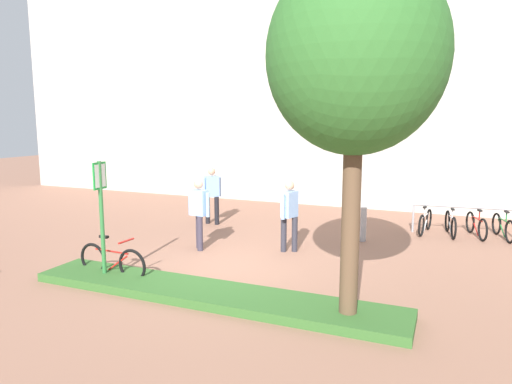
{
  "coord_description": "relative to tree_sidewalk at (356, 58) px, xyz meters",
  "views": [
    {
      "loc": [
        4.31,
        -8.61,
        3.14
      ],
      "look_at": [
        -0.21,
        2.1,
        1.32
      ],
      "focal_mm": 32.44,
      "sensor_mm": 36.0,
      "label": 1
    }
  ],
  "objects": [
    {
      "name": "person_shirt_white",
      "position": [
        -4.21,
        2.71,
        -3.04
      ],
      "size": [
        0.61,
        0.35,
        1.72
      ],
      "color": "#383342",
      "rests_on": "ground"
    },
    {
      "name": "planter_strip",
      "position": [
        -2.49,
        0.01,
        -3.95
      ],
      "size": [
        7.0,
        1.1,
        0.16
      ],
      "primitive_type": "cube",
      "color": "#336028",
      "rests_on": "ground"
    },
    {
      "name": "person_casual_tan",
      "position": [
        -5.24,
        5.3,
        -3.04
      ],
      "size": [
        0.46,
        0.5,
        1.72
      ],
      "color": "black",
      "rests_on": "ground"
    },
    {
      "name": "ground_plane",
      "position": [
        -2.97,
        1.72,
        -4.03
      ],
      "size": [
        60.0,
        60.0,
        0.0
      ],
      "primitive_type": "plane",
      "color": "#936651"
    },
    {
      "name": "bike_at_sign",
      "position": [
        -4.77,
        0.2,
        -3.68
      ],
      "size": [
        1.68,
        0.42,
        0.86
      ],
      "color": "black",
      "rests_on": "ground"
    },
    {
      "name": "bollard_steel",
      "position": [
        -0.65,
        5.03,
        -3.58
      ],
      "size": [
        0.16,
        0.16,
        0.9
      ],
      "primitive_type": "cylinder",
      "color": "#ADADB2",
      "rests_on": "ground"
    },
    {
      "name": "person_shirt_blue",
      "position": [
        -2.12,
        3.37,
        -3.04
      ],
      "size": [
        0.38,
        0.59,
        1.72
      ],
      "color": "#2D2D38",
      "rests_on": "ground"
    },
    {
      "name": "tree_sidewalk",
      "position": [
        0.0,
        0.0,
        0.0
      ],
      "size": [
        2.62,
        2.62,
        5.5
      ],
      "color": "brown",
      "rests_on": "ground"
    },
    {
      "name": "parking_sign_post",
      "position": [
        -4.8,
        0.01,
        -2.48
      ],
      "size": [
        0.08,
        0.36,
        2.37
      ],
      "color": "#2D7238",
      "rests_on": "ground"
    },
    {
      "name": "building_facade",
      "position": [
        -2.97,
        10.15,
        0.97
      ],
      "size": [
        28.0,
        1.2,
        10.0
      ],
      "primitive_type": "cube",
      "color": "#B2ADA3",
      "rests_on": "ground"
    },
    {
      "name": "bike_rack_cluster",
      "position": [
        1.77,
        6.66,
        -3.68
      ],
      "size": [
        2.65,
        1.66,
        0.83
      ],
      "color": "#99999E",
      "rests_on": "ground"
    }
  ]
}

